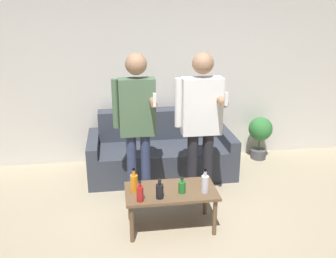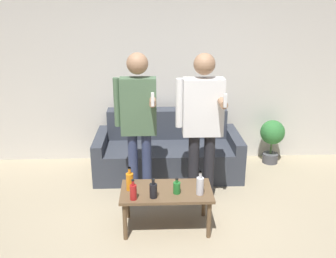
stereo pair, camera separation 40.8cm
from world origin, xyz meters
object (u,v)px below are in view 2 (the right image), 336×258
Objects in this scene: coffee_table at (166,195)px; person_standing_left at (138,116)px; bottle_orange at (133,192)px; couch at (168,151)px; person_standing_right at (202,119)px.

coffee_table is 0.93m from person_standing_left.
bottle_orange is 0.12× the size of person_standing_left.
couch is at bearing 66.01° from person_standing_left.
person_standing_left is (-0.29, 0.57, 0.68)m from coffee_table.
coffee_table is 0.40m from bottle_orange.
couch is 1.11× the size of person_standing_left.
bottle_orange is 1.14m from person_standing_right.
bottle_orange is at bearing -151.99° from coffee_table.
bottle_orange is at bearing -137.40° from person_standing_right.
bottle_orange reaches higher than coffee_table.
person_standing_right is (0.42, 0.51, 0.66)m from coffee_table.
couch is 1.11× the size of person_standing_right.
bottle_orange is (-0.40, -1.55, 0.23)m from couch.
couch reaches higher than coffee_table.
person_standing_left is at bearing -113.99° from couch.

